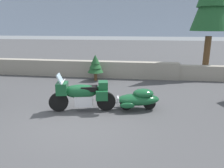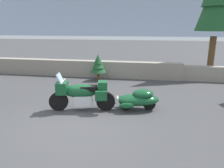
{
  "view_description": "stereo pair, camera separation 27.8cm",
  "coord_description": "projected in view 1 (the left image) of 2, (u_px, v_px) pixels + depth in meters",
  "views": [
    {
      "loc": [
        1.97,
        -5.94,
        2.89
      ],
      "look_at": [
        0.91,
        1.58,
        0.85
      ],
      "focal_mm": 34.78,
      "sensor_mm": 36.0,
      "label": 1
    },
    {
      "loc": [
        2.24,
        -5.9,
        2.89
      ],
      "look_at": [
        0.91,
        1.58,
        0.85
      ],
      "focal_mm": 34.78,
      "sensor_mm": 36.0,
      "label": 2
    }
  ],
  "objects": [
    {
      "name": "ground_plane",
      "position": [
        76.0,
        123.0,
        6.7
      ],
      "size": [
        80.0,
        80.0,
        0.0
      ],
      "primitive_type": "plane",
      "color": "#424244"
    },
    {
      "name": "stone_guard_wall",
      "position": [
        93.0,
        69.0,
        12.62
      ],
      "size": [
        24.0,
        0.58,
        0.94
      ],
      "color": "gray",
      "rests_on": "ground"
    },
    {
      "name": "distant_ridgeline",
      "position": [
        139.0,
        14.0,
        96.59
      ],
      "size": [
        240.0,
        80.0,
        16.0
      ],
      "primitive_type": "cube",
      "color": "#99A8BF",
      "rests_on": "ground"
    },
    {
      "name": "touring_motorcycle",
      "position": [
        82.0,
        94.0,
        7.49
      ],
      "size": [
        2.29,
        1.0,
        1.33
      ],
      "color": "black",
      "rests_on": "ground"
    },
    {
      "name": "car_shaped_trailer",
      "position": [
        138.0,
        99.0,
        7.64
      ],
      "size": [
        2.23,
        0.99,
        0.76
      ],
      "color": "black",
      "rests_on": "ground"
    },
    {
      "name": "pine_sapling_near",
      "position": [
        95.0,
        64.0,
        11.63
      ],
      "size": [
        0.85,
        0.85,
        1.42
      ],
      "color": "brown",
      "rests_on": "ground"
    }
  ]
}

